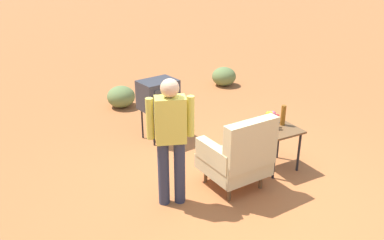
# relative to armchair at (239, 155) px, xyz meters

# --- Properties ---
(ground_plane) EXTENTS (60.00, 60.00, 0.00)m
(ground_plane) POSITION_rel_armchair_xyz_m (-0.02, 0.06, -0.50)
(ground_plane) COLOR #AD6033
(armchair) EXTENTS (0.83, 0.83, 1.06)m
(armchair) POSITION_rel_armchair_xyz_m (0.00, 0.00, 0.00)
(armchair) COLOR brown
(armchair) RESTS_ON ground
(side_table) EXTENTS (0.56, 0.56, 0.63)m
(side_table) POSITION_rel_armchair_xyz_m (-0.81, -0.20, 0.04)
(side_table) COLOR black
(side_table) RESTS_ON ground
(tv_on_stand) EXTENTS (0.66, 0.53, 1.03)m
(tv_on_stand) POSITION_rel_armchair_xyz_m (0.26, -1.94, 0.28)
(tv_on_stand) COLOR black
(tv_on_stand) RESTS_ON ground
(person_standing) EXTENTS (0.54, 0.33, 1.64)m
(person_standing) POSITION_rel_armchair_xyz_m (0.91, -0.14, 0.44)
(person_standing) COLOR #2D3347
(person_standing) RESTS_ON ground
(soda_can_red) EXTENTS (0.07, 0.07, 0.12)m
(soda_can_red) POSITION_rel_armchair_xyz_m (-0.93, -0.37, 0.20)
(soda_can_red) COLOR red
(soda_can_red) RESTS_ON side_table
(bottle_short_clear) EXTENTS (0.06, 0.06, 0.20)m
(bottle_short_clear) POSITION_rel_armchair_xyz_m (-0.79, -0.29, 0.23)
(bottle_short_clear) COLOR silver
(bottle_short_clear) RESTS_ON side_table
(bottle_tall_amber) EXTENTS (0.07, 0.07, 0.30)m
(bottle_tall_amber) POSITION_rel_armchair_xyz_m (-0.95, -0.27, 0.28)
(bottle_tall_amber) COLOR brown
(bottle_tall_amber) RESTS_ON side_table
(flower_vase) EXTENTS (0.15, 0.10, 0.27)m
(flower_vase) POSITION_rel_armchair_xyz_m (-0.69, -0.25, 0.28)
(flower_vase) COLOR silver
(flower_vase) RESTS_ON side_table
(shrub_mid) EXTENTS (0.57, 0.57, 0.44)m
(shrub_mid) POSITION_rel_armchair_xyz_m (0.32, -3.69, -0.28)
(shrub_mid) COLOR olive
(shrub_mid) RESTS_ON ground
(shrub_far) EXTENTS (0.57, 0.57, 0.44)m
(shrub_far) POSITION_rel_armchair_xyz_m (-2.30, -3.88, -0.28)
(shrub_far) COLOR olive
(shrub_far) RESTS_ON ground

